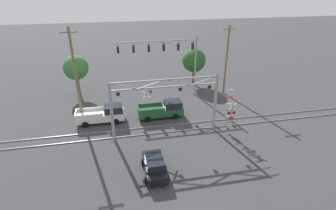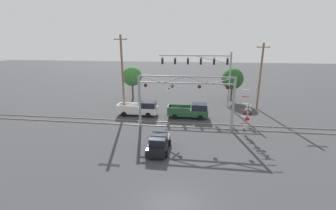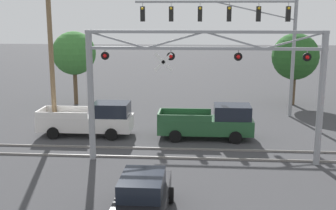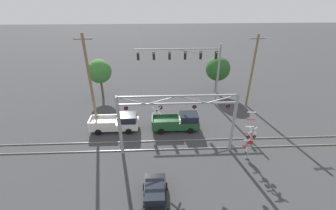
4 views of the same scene
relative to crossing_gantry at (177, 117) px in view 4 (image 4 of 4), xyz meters
name	(u,v)px [view 4 (image 4 of 4)]	position (x,y,z in m)	size (l,w,h in m)	color
rail_track_near	(176,149)	(0.01, 0.28, -3.93)	(80.00, 0.08, 0.10)	gray
rail_track_far	(175,140)	(0.01, 1.72, -3.93)	(80.00, 0.08, 0.10)	gray
crossing_gantry	(177,117)	(0.00, 0.00, 0.00)	(10.97, 0.31, 6.21)	gray
crossing_signal_mast	(249,143)	(6.61, -1.34, -2.13)	(1.20, 0.35, 5.17)	gray
traffic_signal_span	(194,63)	(2.94, 9.86, 2.07)	(10.88, 0.39, 8.40)	gray
pickup_truck_lead	(178,122)	(0.49, 3.97, -3.04)	(5.33, 2.08, 1.97)	#23512D
pickup_truck_following	(117,123)	(-6.44, 4.12, -3.04)	(5.40, 2.08, 1.97)	silver
sedan_waiting	(155,195)	(-2.08, -5.91, -3.20)	(1.96, 3.99, 1.57)	black
utility_pole_left	(91,83)	(-8.86, 4.82, 1.53)	(1.80, 0.28, 10.73)	brown
utility_pole_right	(252,71)	(10.38, 9.32, 1.01)	(1.80, 0.28, 9.69)	brown
background_tree_beyond_span	(218,69)	(7.20, 13.98, -0.19)	(3.61, 3.61, 5.61)	brown
background_tree_far_left_verge	(99,71)	(-9.94, 12.92, 0.04)	(3.38, 3.38, 5.73)	brown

